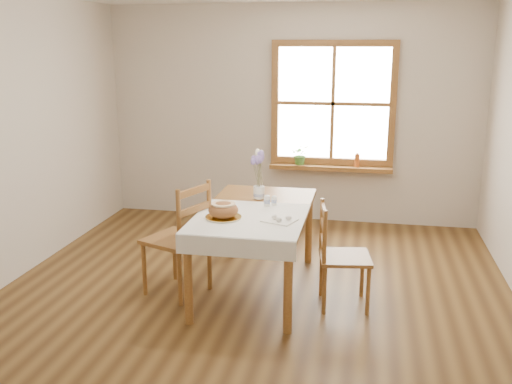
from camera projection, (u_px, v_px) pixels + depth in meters
ground at (249, 303)px, 4.84m from camera, size 5.00×5.00×0.00m
room_walls at (249, 101)px, 4.41m from camera, size 4.60×5.10×2.65m
window at (333, 104)px, 6.73m from camera, size 1.46×0.08×1.46m
window_sill at (330, 168)px, 6.85m from camera, size 1.46×0.20×0.05m
dining_table at (256, 218)px, 4.96m from camera, size 0.90×1.60×0.75m
table_linen at (249, 218)px, 4.65m from camera, size 0.91×0.99×0.01m
chair_left at (176, 238)px, 4.95m from camera, size 0.63×0.62×1.01m
chair_right at (345, 256)px, 4.70m from camera, size 0.49×0.47×0.88m
bread_plate at (223, 217)px, 4.63m from camera, size 0.32×0.32×0.02m
bread_loaf at (223, 209)px, 4.61m from camera, size 0.24×0.24×0.13m
egg_napkin at (279, 220)px, 4.56m from camera, size 0.30×0.28×0.01m
eggs at (279, 217)px, 4.56m from camera, size 0.23×0.22×0.04m
salt_shaker at (267, 200)px, 4.97m from camera, size 0.06×0.06×0.10m
pepper_shaker at (274, 200)px, 5.00m from camera, size 0.05×0.05×0.09m
flower_vase at (259, 193)px, 5.23m from camera, size 0.12×0.12×0.11m
lavender_bouquet at (259, 169)px, 5.17m from camera, size 0.18×0.18×0.34m
potted_plant at (300, 157)px, 6.89m from camera, size 0.26×0.28×0.19m
amber_bottle at (357, 160)px, 6.77m from camera, size 0.07×0.07×0.17m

